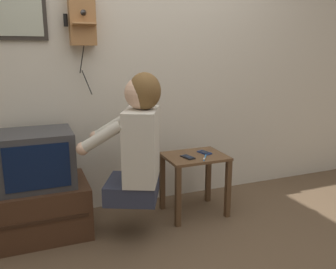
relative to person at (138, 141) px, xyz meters
name	(u,v)px	position (x,y,z in m)	size (l,w,h in m)	color
wall_back	(135,58)	(0.17, 0.60, 0.55)	(6.80, 0.05, 2.55)	beige
side_table	(195,169)	(0.53, 0.18, -0.33)	(0.49, 0.39, 0.50)	brown
person	(138,141)	(0.00, 0.00, 0.00)	(0.63, 0.58, 0.91)	#2D3347
tv_stand	(41,209)	(-0.67, 0.29, -0.53)	(0.69, 0.53, 0.39)	#422819
television	(36,159)	(-0.67, 0.28, -0.14)	(0.51, 0.43, 0.39)	#38383A
wall_phone_antique	(82,17)	(-0.26, 0.52, 0.86)	(0.23, 0.18, 0.82)	#9E6B3D
framed_picture	(15,11)	(-0.72, 0.56, 0.89)	(0.42, 0.03, 0.41)	#2D2823
cell_phone_held	(188,157)	(0.45, 0.13, -0.21)	(0.09, 0.13, 0.01)	black
cell_phone_spare	(204,152)	(0.63, 0.20, -0.21)	(0.09, 0.14, 0.01)	navy
toothbrush	(205,158)	(0.56, 0.06, -0.21)	(0.10, 0.14, 0.02)	#338CD8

